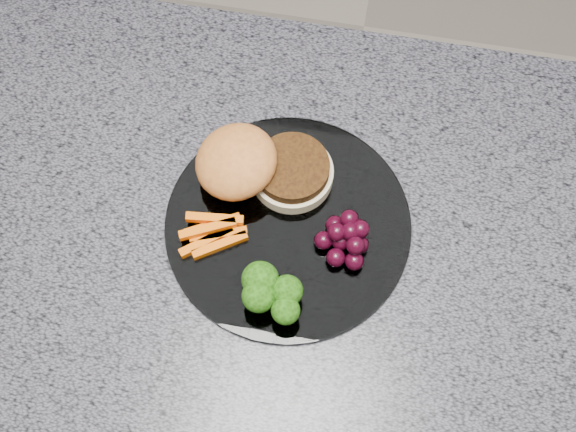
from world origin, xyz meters
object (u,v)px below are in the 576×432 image
Objects in this scene: island_cabinet at (300,367)px; burger at (256,167)px; plate at (288,225)px; grape_bunch at (346,238)px.

island_cabinet is 0.51m from burger.
burger is (-0.04, 0.05, 0.02)m from plate.
burger is (-0.07, 0.08, 0.50)m from island_cabinet.
burger reaches higher than grape_bunch.
island_cabinet is 0.49m from grape_bunch.
grape_bunch is (0.04, 0.02, 0.49)m from island_cabinet.
plate is (-0.03, 0.04, 0.47)m from island_cabinet.
burger is at bearing 149.88° from grape_bunch.
grape_bunch is at bearing -49.26° from burger.
burger is at bearing 130.95° from plate.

